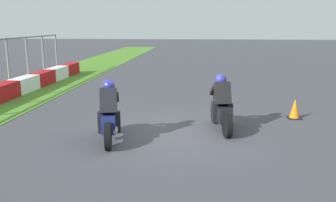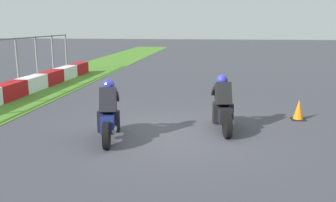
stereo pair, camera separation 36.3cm
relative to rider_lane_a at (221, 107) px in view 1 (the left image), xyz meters
The scene contains 4 objects.
ground_plane 1.49m from the rider_lane_a, 109.66° to the left, with size 120.00×120.00×0.00m, color #404048.
rider_lane_a is the anchor object (origin of this frame).
rider_lane_b 3.03m from the rider_lane_a, 113.19° to the left, with size 2.03×0.63×1.51m.
traffic_cone 2.74m from the rider_lane_a, 58.21° to the right, with size 0.40×0.40×0.61m.
Camera 1 is at (-9.16, -0.72, 2.83)m, focal length 38.68 mm.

